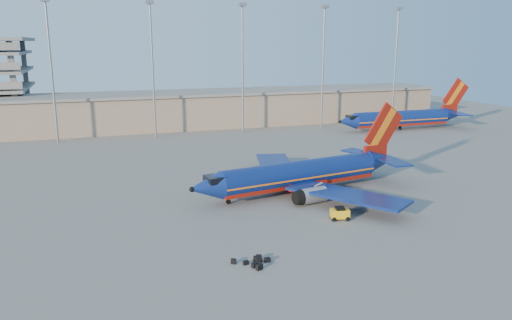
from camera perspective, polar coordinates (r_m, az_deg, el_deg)
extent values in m
plane|color=slate|center=(68.60, -2.05, -3.87)|extent=(220.00, 220.00, 0.00)
cube|color=gray|center=(125.24, -5.35, 5.79)|extent=(120.00, 15.00, 8.00)
cube|color=slate|center=(124.76, -5.39, 7.70)|extent=(122.00, 16.00, 0.60)
cylinder|color=gray|center=(109.17, -22.30, 9.05)|extent=(0.44, 0.44, 28.00)
cube|color=gray|center=(109.29, -22.98, 16.52)|extent=(1.60, 1.60, 0.70)
cylinder|color=gray|center=(109.85, -11.71, 9.77)|extent=(0.44, 0.44, 28.00)
cube|color=gray|center=(109.97, -12.07, 17.22)|extent=(1.60, 1.60, 0.70)
cylinder|color=gray|center=(114.09, -1.54, 10.16)|extent=(0.44, 0.44, 28.00)
cube|color=gray|center=(114.21, -1.59, 17.34)|extent=(1.60, 1.60, 0.70)
cylinder|color=gray|center=(121.52, 7.65, 10.24)|extent=(0.44, 0.44, 28.00)
cube|color=gray|center=(121.63, 7.86, 16.98)|extent=(1.60, 1.60, 0.70)
cylinder|color=gray|center=(131.59, 15.60, 10.10)|extent=(0.44, 0.44, 28.00)
cube|color=gray|center=(131.69, 16.01, 16.32)|extent=(1.60, 1.60, 0.70)
cylinder|color=navy|center=(68.74, 4.93, -1.58)|extent=(23.80, 7.57, 3.63)
cube|color=maroon|center=(68.98, 4.92, -2.32)|extent=(23.69, 6.90, 1.27)
cube|color=orange|center=(68.80, 4.93, -1.77)|extent=(23.81, 7.61, 0.22)
cone|color=navy|center=(62.43, -5.74, -3.13)|extent=(4.67, 4.27, 3.63)
cube|color=black|center=(62.66, -4.69, -2.16)|extent=(2.75, 2.91, 0.78)
cone|color=navy|center=(77.27, 13.84, 0.01)|extent=(5.64, 4.44, 3.63)
cube|color=maroon|center=(76.47, 13.46, 0.91)|extent=(4.15, 1.23, 2.16)
cube|color=maroon|center=(76.75, 14.36, 3.52)|extent=(7.15, 1.53, 7.82)
cube|color=orange|center=(76.62, 14.25, 3.51)|extent=(4.79, 1.22, 6.14)
cube|color=navy|center=(79.33, 12.04, 0.85)|extent=(5.06, 6.92, 0.22)
cube|color=navy|center=(74.53, 15.35, -0.14)|extent=(3.18, 6.38, 0.22)
cube|color=navy|center=(76.78, 2.30, -0.63)|extent=(8.48, 15.94, 0.34)
cube|color=navy|center=(63.14, 10.36, -3.93)|extent=(12.53, 15.36, 0.34)
cube|color=maroon|center=(69.35, 5.25, -2.58)|extent=(6.45, 4.77, 0.98)
cylinder|color=gray|center=(72.70, 1.93, -1.95)|extent=(3.83, 2.63, 2.06)
cylinder|color=gray|center=(64.47, 6.53, -4.03)|extent=(3.83, 2.63, 2.06)
cylinder|color=gray|center=(64.23, -3.19, -4.58)|extent=(0.27, 0.27, 1.08)
cylinder|color=black|center=(64.30, -3.19, -4.77)|extent=(0.66, 0.35, 0.63)
cylinder|color=black|center=(72.16, 4.76, -2.69)|extent=(0.90, 0.67, 0.82)
cylinder|color=black|center=(68.14, 7.11, -3.72)|extent=(0.90, 0.67, 0.82)
cylinder|color=navy|center=(123.23, 16.19, 4.59)|extent=(24.04, 3.84, 3.70)
cube|color=maroon|center=(123.37, 16.17, 4.15)|extent=(24.04, 3.14, 1.30)
cube|color=orange|center=(123.26, 16.19, 4.48)|extent=(24.04, 3.88, 0.22)
cone|color=navy|center=(115.85, 10.41, 4.37)|extent=(4.22, 3.73, 3.70)
cube|color=black|center=(116.34, 10.99, 4.86)|extent=(2.42, 2.62, 0.80)
cone|color=navy|center=(131.98, 21.47, 4.90)|extent=(5.23, 3.73, 3.70)
cube|color=maroon|center=(131.30, 21.25, 5.47)|extent=(4.21, 0.57, 2.20)
cube|color=maroon|center=(131.82, 21.85, 6.99)|extent=(7.35, 0.36, 7.99)
cube|color=orange|center=(131.69, 21.78, 6.99)|extent=(4.89, 0.45, 6.26)
cube|color=navy|center=(134.26, 20.43, 5.35)|extent=(4.24, 6.88, 0.22)
cube|color=navy|center=(129.08, 22.31, 4.90)|extent=(4.30, 6.90, 0.22)
cylinder|color=black|center=(123.57, 16.13, 3.56)|extent=(0.70, 0.70, 0.90)
cube|color=gold|center=(59.35, 9.56, -6.05)|extent=(2.34, 1.67, 1.01)
cube|color=black|center=(59.16, 9.58, -5.50)|extent=(1.24, 1.31, 0.35)
cylinder|color=black|center=(59.83, 8.65, -6.36)|extent=(0.55, 0.30, 0.53)
cylinder|color=black|center=(58.81, 8.92, -6.72)|extent=(0.55, 0.30, 0.53)
cylinder|color=black|center=(60.23, 10.16, -6.28)|extent=(0.55, 0.30, 0.53)
cylinder|color=black|center=(59.22, 10.44, -6.64)|extent=(0.55, 0.30, 0.53)
cube|color=black|center=(46.98, -0.12, -11.90)|extent=(0.74, 0.60, 0.47)
cube|color=black|center=(46.48, 0.38, -12.13)|extent=(0.73, 0.60, 0.54)
cube|color=black|center=(48.04, 1.31, -11.34)|extent=(0.57, 0.46, 0.41)
cube|color=black|center=(47.68, -2.58, -11.49)|extent=(0.57, 0.47, 0.50)
cube|color=black|center=(48.20, 0.06, -11.21)|extent=(0.66, 0.51, 0.48)
cube|color=black|center=(48.03, 0.32, -11.32)|extent=(0.64, 0.47, 0.45)
cube|color=black|center=(47.53, -1.17, -11.65)|extent=(0.57, 0.41, 0.37)
cube|color=black|center=(48.37, 0.32, -11.08)|extent=(0.63, 0.50, 0.52)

